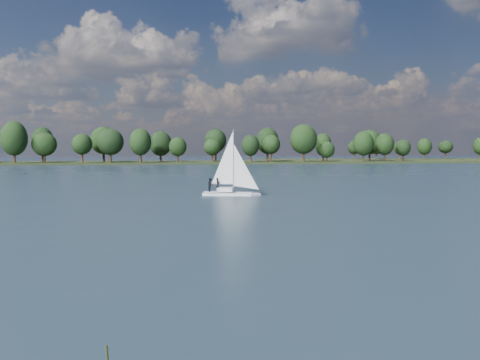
# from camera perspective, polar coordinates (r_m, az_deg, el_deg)

# --- Properties ---
(ground) EXTENTS (700.00, 700.00, 0.00)m
(ground) POSITION_cam_1_polar(r_m,az_deg,el_deg) (117.61, -3.06, 0.44)
(ground) COLOR #233342
(ground) RESTS_ON ground
(far_shore) EXTENTS (660.00, 40.00, 1.50)m
(far_shore) POSITION_cam_1_polar(r_m,az_deg,el_deg) (229.02, -6.83, 1.79)
(far_shore) COLOR black
(far_shore) RESTS_ON ground
(far_shore_back) EXTENTS (220.00, 30.00, 1.40)m
(far_shore_back) POSITION_cam_1_polar(r_m,az_deg,el_deg) (327.60, 21.69, 2.02)
(far_shore_back) COLOR black
(far_shore_back) RESTS_ON ground
(sailboat) EXTENTS (6.85, 3.75, 8.69)m
(sailboat) POSITION_cam_1_polar(r_m,az_deg,el_deg) (67.00, -1.28, 0.41)
(sailboat) COLOR white
(sailboat) RESTS_ON ground
(treeline) EXTENTS (562.20, 73.54, 18.93)m
(treeline) POSITION_cam_1_polar(r_m,az_deg,el_deg) (225.02, -7.07, 3.83)
(treeline) COLOR black
(treeline) RESTS_ON ground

